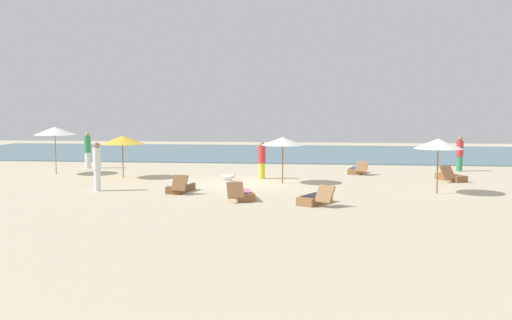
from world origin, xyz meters
TOP-DOWN VIEW (x-y plane):
  - ground_plane at (0.00, 0.00)m, footprint 60.00×60.00m
  - ocean_water at (0.00, 17.00)m, footprint 48.00×16.00m
  - umbrella_0 at (8.02, -1.73)m, footprint 1.81×1.81m
  - umbrella_1 at (1.99, 0.62)m, footprint 1.86×1.86m
  - umbrella_2 at (-5.55, 1.72)m, footprint 1.98×1.98m
  - umbrella_3 at (-9.35, 2.77)m, footprint 2.02×2.02m
  - lounger_0 at (-1.78, -2.39)m, footprint 0.89×1.73m
  - lounger_1 at (9.43, 2.27)m, footprint 1.26×1.75m
  - lounger_2 at (5.45, 4.62)m, footprint 1.03×1.80m
  - lounger_3 at (3.45, -4.54)m, footprint 1.31×1.75m
  - lounger_4 at (0.86, -3.91)m, footprint 1.04×1.78m
  - person_0 at (0.93, 2.09)m, footprint 0.48×0.48m
  - person_1 at (-5.12, -2.43)m, footprint 0.35×0.35m
  - person_2 at (-8.91, 5.60)m, footprint 0.46×0.46m
  - person_3 at (10.77, 6.33)m, footprint 0.49×0.49m
  - dog at (-0.49, 1.12)m, footprint 0.68×0.39m

SIDE VIEW (x-z plane):
  - ground_plane at x=0.00m, z-range 0.00..0.00m
  - ocean_water at x=0.00m, z-range 0.00..0.06m
  - dog at x=-0.49m, z-range 0.01..0.32m
  - lounger_1 at x=9.43m, z-range -0.19..0.53m
  - lounger_2 at x=5.45m, z-range -0.16..0.51m
  - lounger_4 at x=0.86m, z-range -0.17..0.52m
  - lounger_3 at x=3.45m, z-range -0.18..0.53m
  - lounger_0 at x=-1.78m, z-range -0.19..0.54m
  - person_0 at x=0.93m, z-range 0.00..1.72m
  - person_3 at x=10.77m, z-range 0.01..1.80m
  - person_1 at x=-5.12m, z-range 0.03..1.95m
  - person_2 at x=-8.91m, z-range 0.02..1.99m
  - umbrella_2 at x=-5.55m, z-range 0.79..2.75m
  - umbrella_1 at x=1.99m, z-range 0.83..2.83m
  - umbrella_0 at x=8.02m, z-range 0.86..2.96m
  - umbrella_3 at x=-9.35m, z-range 0.97..3.30m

